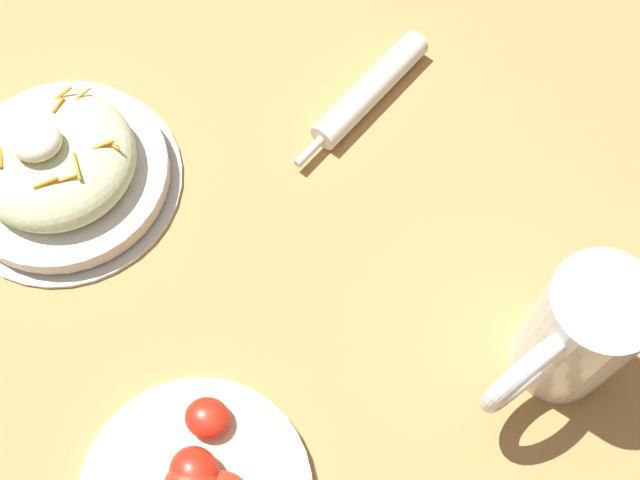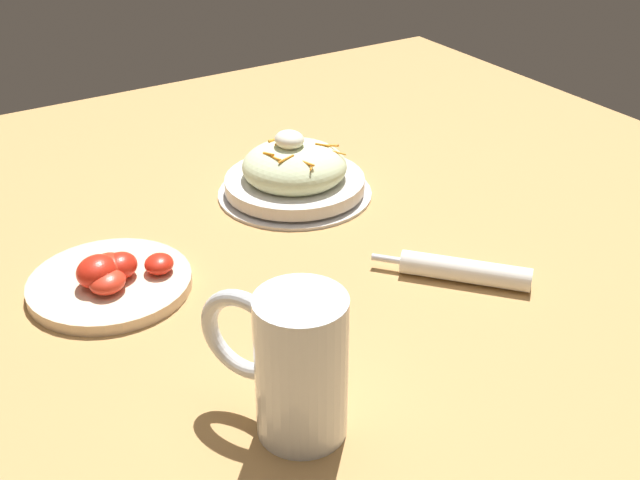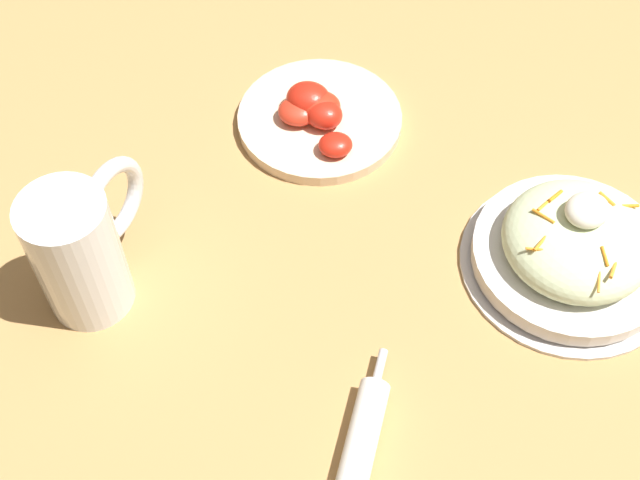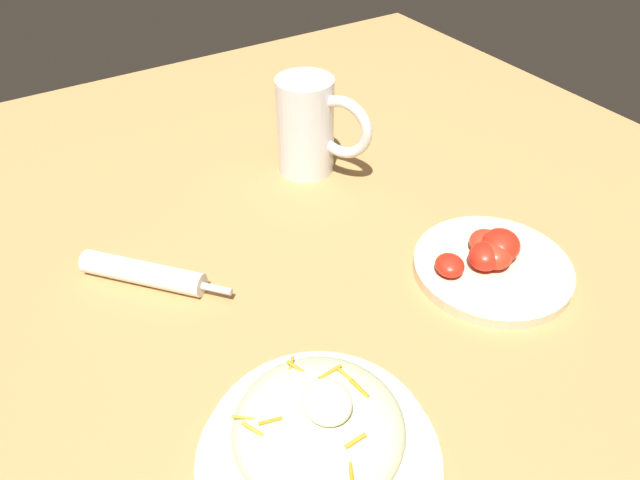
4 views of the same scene
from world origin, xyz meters
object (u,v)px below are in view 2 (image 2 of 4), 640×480
(beer_mug, at_px, (297,369))
(tomato_plate, at_px, (111,279))
(napkin_roll, at_px, (464,271))
(salad_plate, at_px, (295,175))

(beer_mug, distance_m, tomato_plate, 0.32)
(napkin_roll, bearing_deg, salad_plate, 9.86)
(salad_plate, relative_size, tomato_plate, 1.16)
(napkin_roll, bearing_deg, tomato_plate, 60.53)
(napkin_roll, xyz_separation_m, tomato_plate, (0.20, 0.36, 0.00))
(beer_mug, height_order, napkin_roll, beer_mug)
(beer_mug, height_order, tomato_plate, beer_mug)
(salad_plate, distance_m, napkin_roll, 0.30)
(salad_plate, relative_size, beer_mug, 1.53)
(beer_mug, relative_size, napkin_roll, 0.92)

